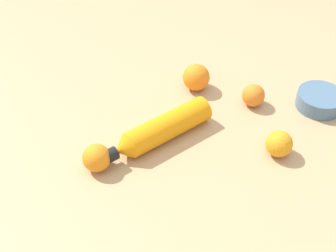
% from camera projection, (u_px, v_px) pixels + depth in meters
% --- Properties ---
extents(ground_plane, '(2.40, 2.40, 0.00)m').
position_uv_depth(ground_plane, '(154.00, 133.00, 1.18)').
color(ground_plane, tan).
extents(water_bottle, '(0.24, 0.24, 0.06)m').
position_uv_depth(water_bottle, '(161.00, 129.00, 1.14)').
color(water_bottle, orange).
rests_on(water_bottle, ground_plane).
extents(orange_0, '(0.06, 0.06, 0.06)m').
position_uv_depth(orange_0, '(253.00, 95.00, 1.24)').
color(orange_0, orange).
rests_on(orange_0, ground_plane).
extents(orange_1, '(0.06, 0.06, 0.06)m').
position_uv_depth(orange_1, '(279.00, 144.00, 1.10)').
color(orange_1, orange).
rests_on(orange_1, ground_plane).
extents(orange_2, '(0.07, 0.07, 0.07)m').
position_uv_depth(orange_2, '(97.00, 158.00, 1.07)').
color(orange_2, orange).
rests_on(orange_2, ground_plane).
extents(orange_3, '(0.07, 0.07, 0.07)m').
position_uv_depth(orange_3, '(196.00, 77.00, 1.29)').
color(orange_3, orange).
rests_on(orange_3, ground_plane).
extents(ceramic_bowl, '(0.12, 0.12, 0.04)m').
position_uv_depth(ceramic_bowl, '(320.00, 100.00, 1.24)').
color(ceramic_bowl, slate).
rests_on(ceramic_bowl, ground_plane).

